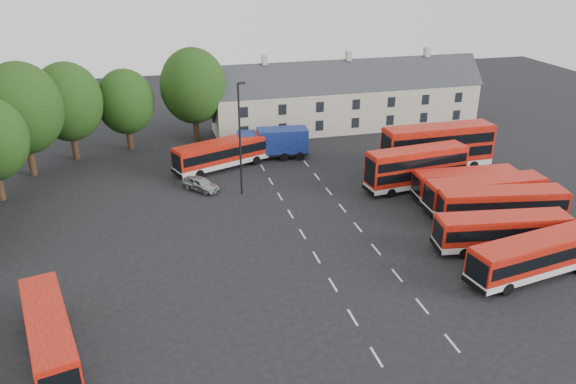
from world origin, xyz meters
name	(u,v)px	position (x,y,z in m)	size (l,w,h in m)	color
ground	(309,245)	(0.00, 0.00, 0.00)	(140.00, 140.00, 0.00)	black
lane_markings	(331,231)	(2.50, 2.00, 0.01)	(5.15, 33.80, 0.01)	beige
treeline	(53,119)	(-20.74, 19.36, 6.68)	(29.92, 32.59, 12.01)	black
terrace_houses	(347,99)	(14.00, 30.00, 3.86)	(35.70, 7.13, 10.06)	beige
bus_row_a	(536,254)	(14.57, -8.59, 1.85)	(11.17, 4.22, 3.08)	silver
bus_row_b	(503,229)	(14.59, -4.47, 1.80)	(10.84, 3.92, 3.00)	silver
bus_row_c	(501,203)	(17.29, -0.27, 1.89)	(11.38, 4.39, 3.14)	silver
bus_row_d	(485,192)	(17.32, 2.29, 1.89)	(11.21, 3.00, 3.14)	silver
bus_row_e	(465,181)	(17.13, 5.29, 1.70)	(10.13, 3.03, 2.82)	silver
bus_dd_south	(416,166)	(13.53, 8.53, 2.42)	(10.53, 3.41, 4.24)	silver
bus_dd_north	(438,145)	(18.07, 12.73, 2.82)	(12.09, 2.92, 4.95)	silver
bus_west	(49,332)	(-18.58, -8.97, 1.69)	(4.51, 10.23, 2.82)	silver
bus_north	(223,152)	(-4.19, 18.96, 1.87)	(11.17, 6.35, 3.11)	silver
box_truck	(274,142)	(1.89, 20.64, 1.94)	(8.10, 3.26, 3.45)	black
silver_car	(201,184)	(-7.25, 13.47, 0.69)	(1.64, 4.07, 1.39)	#A5A7AD
lamppost	(240,136)	(-3.42, 11.76, 5.87)	(0.77, 0.39, 11.01)	black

